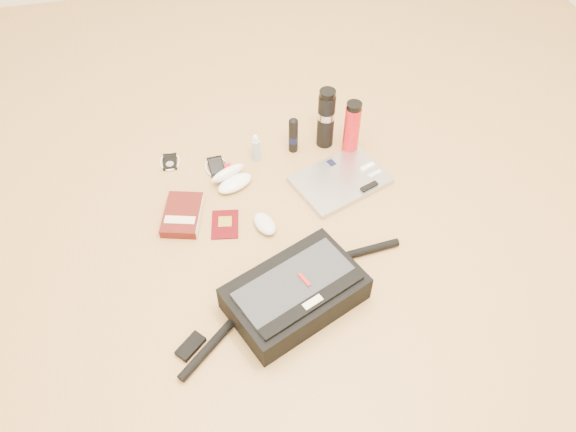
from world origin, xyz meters
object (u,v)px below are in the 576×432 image
at_px(thermos_red, 352,129).
at_px(laptop, 341,180).
at_px(thermos_black, 326,118).
at_px(messenger_bag, 295,294).
at_px(book, 183,215).

bearing_deg(thermos_red, laptop, -118.08).
bearing_deg(thermos_black, laptop, -90.03).
bearing_deg(messenger_bag, book, 102.42).
relative_size(book, thermos_red, 0.94).
distance_m(messenger_bag, thermos_black, 0.84).
height_order(book, thermos_red, thermos_red).
bearing_deg(book, thermos_black, 39.97).
bearing_deg(book, laptop, 19.89).
relative_size(messenger_bag, thermos_black, 3.07).
distance_m(messenger_bag, thermos_red, 0.81).
height_order(book, thermos_black, thermos_black).
bearing_deg(laptop, messenger_bag, -141.85).
bearing_deg(thermos_black, messenger_bag, -112.94).
relative_size(thermos_black, thermos_red, 1.09).
xyz_separation_m(messenger_bag, thermos_red, (0.42, 0.69, 0.07)).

